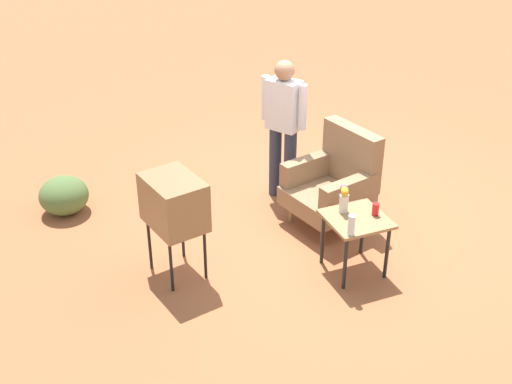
{
  "coord_description": "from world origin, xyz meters",
  "views": [
    {
      "loc": [
        5.53,
        -3.17,
        3.86
      ],
      "look_at": [
        0.24,
        -0.99,
        0.65
      ],
      "focal_mm": 46.88,
      "sensor_mm": 36.0,
      "label": 1
    }
  ],
  "objects_px": {
    "side_table": "(356,225)",
    "bottle_short_clear": "(351,225)",
    "armchair": "(335,181)",
    "flower_vase": "(344,198)",
    "soda_can_red": "(375,209)",
    "person_standing": "(283,122)",
    "tv_on_stand": "(174,203)"
  },
  "relations": [
    {
      "from": "side_table",
      "to": "person_standing",
      "type": "xyz_separation_m",
      "value": [
        -1.6,
        -0.03,
        0.43
      ]
    },
    {
      "from": "bottle_short_clear",
      "to": "soda_can_red",
      "type": "bearing_deg",
      "value": 119.22
    },
    {
      "from": "armchair",
      "to": "person_standing",
      "type": "relative_size",
      "value": 0.65
    },
    {
      "from": "soda_can_red",
      "to": "armchair",
      "type": "bearing_deg",
      "value": 176.18
    },
    {
      "from": "armchair",
      "to": "side_table",
      "type": "distance_m",
      "value": 0.9
    },
    {
      "from": "flower_vase",
      "to": "tv_on_stand",
      "type": "bearing_deg",
      "value": -106.77
    },
    {
      "from": "flower_vase",
      "to": "person_standing",
      "type": "bearing_deg",
      "value": 178.83
    },
    {
      "from": "side_table",
      "to": "bottle_short_clear",
      "type": "height_order",
      "value": "bottle_short_clear"
    },
    {
      "from": "armchair",
      "to": "person_standing",
      "type": "xyz_separation_m",
      "value": [
        -0.72,
        -0.28,
        0.44
      ]
    },
    {
      "from": "flower_vase",
      "to": "side_table",
      "type": "bearing_deg",
      "value": 23.38
    },
    {
      "from": "side_table",
      "to": "tv_on_stand",
      "type": "bearing_deg",
      "value": -110.92
    },
    {
      "from": "side_table",
      "to": "tv_on_stand",
      "type": "relative_size",
      "value": 0.58
    },
    {
      "from": "person_standing",
      "to": "armchair",
      "type": "bearing_deg",
      "value": 20.98
    },
    {
      "from": "tv_on_stand",
      "to": "person_standing",
      "type": "bearing_deg",
      "value": 122.63
    },
    {
      "from": "person_standing",
      "to": "soda_can_red",
      "type": "height_order",
      "value": "person_standing"
    },
    {
      "from": "armchair",
      "to": "side_table",
      "type": "height_order",
      "value": "armchair"
    },
    {
      "from": "armchair",
      "to": "flower_vase",
      "type": "relative_size",
      "value": 4.0
    },
    {
      "from": "person_standing",
      "to": "flower_vase",
      "type": "bearing_deg",
      "value": -1.17
    },
    {
      "from": "tv_on_stand",
      "to": "soda_can_red",
      "type": "distance_m",
      "value": 1.88
    },
    {
      "from": "side_table",
      "to": "flower_vase",
      "type": "height_order",
      "value": "flower_vase"
    },
    {
      "from": "armchair",
      "to": "bottle_short_clear",
      "type": "distance_m",
      "value": 1.21
    },
    {
      "from": "tv_on_stand",
      "to": "bottle_short_clear",
      "type": "relative_size",
      "value": 5.15
    },
    {
      "from": "tv_on_stand",
      "to": "armchair",
      "type": "bearing_deg",
      "value": 98.3
    },
    {
      "from": "armchair",
      "to": "flower_vase",
      "type": "distance_m",
      "value": 0.82
    },
    {
      "from": "side_table",
      "to": "bottle_short_clear",
      "type": "xyz_separation_m",
      "value": [
        0.23,
        -0.2,
        0.19
      ]
    },
    {
      "from": "bottle_short_clear",
      "to": "soda_can_red",
      "type": "relative_size",
      "value": 1.64
    },
    {
      "from": "side_table",
      "to": "armchair",
      "type": "bearing_deg",
      "value": 164.36
    },
    {
      "from": "side_table",
      "to": "person_standing",
      "type": "height_order",
      "value": "person_standing"
    },
    {
      "from": "side_table",
      "to": "flower_vase",
      "type": "bearing_deg",
      "value": -156.62
    },
    {
      "from": "soda_can_red",
      "to": "flower_vase",
      "type": "height_order",
      "value": "flower_vase"
    },
    {
      "from": "side_table",
      "to": "bottle_short_clear",
      "type": "distance_m",
      "value": 0.36
    },
    {
      "from": "bottle_short_clear",
      "to": "soda_can_red",
      "type": "distance_m",
      "value": 0.44
    }
  ]
}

